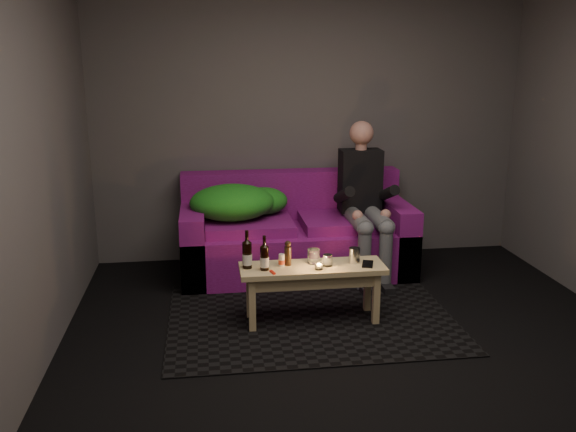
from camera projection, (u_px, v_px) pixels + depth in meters
name	position (u px, v px, depth m)	size (l,w,h in m)	color
floor	(369.00, 366.00, 3.83)	(4.50, 4.50, 0.00)	black
room	(359.00, 96.00, 3.86)	(4.50, 4.50, 4.50)	silver
rug	(311.00, 317.00, 4.53)	(2.09, 1.52, 0.01)	black
sofa	(295.00, 237.00, 5.46)	(2.01, 0.90, 0.86)	#6D0E56
green_blanket	(237.00, 202.00, 5.30)	(0.88, 0.60, 0.30)	#177F21
person	(364.00, 198.00, 5.29)	(0.36, 0.83, 1.34)	black
coffee_table	(312.00, 276.00, 4.40)	(1.05, 0.33, 0.43)	#D5BE7D
beer_bottle_a	(247.00, 254.00, 4.31)	(0.07, 0.07, 0.28)	black
beer_bottle_b	(264.00, 257.00, 4.27)	(0.06, 0.06, 0.25)	black
salt_shaker	(282.00, 260.00, 4.36)	(0.04, 0.04, 0.09)	silver
pepper_mill	(288.00, 256.00, 4.37)	(0.05, 0.05, 0.14)	black
tumbler_back	(314.00, 256.00, 4.42)	(0.09, 0.09, 0.11)	white
tealight	(319.00, 266.00, 4.30)	(0.06, 0.06, 0.04)	white
tumbler_front	(328.00, 260.00, 4.36)	(0.07, 0.07, 0.08)	white
steel_cup	(354.00, 255.00, 4.43)	(0.08, 0.08, 0.11)	#B0B3B7
smartphone	(368.00, 264.00, 4.40)	(0.08, 0.15, 0.01)	black
red_lighter	(273.00, 272.00, 4.23)	(0.02, 0.07, 0.01)	red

